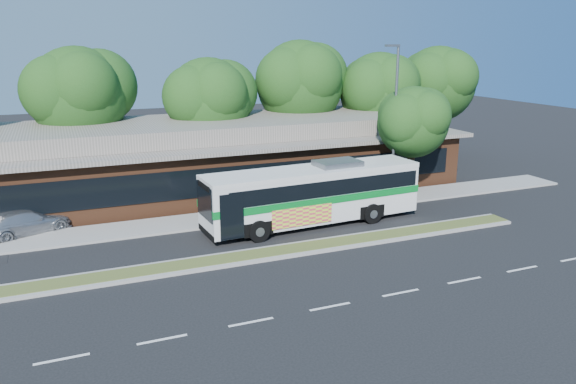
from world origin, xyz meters
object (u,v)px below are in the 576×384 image
object	(u,v)px
sedan	(26,222)
sidewalk_tree	(416,120)
transit_bus	(314,191)
lamp_post	(394,119)

from	to	relation	value
sedan	sidewalk_tree	xyz separation A→B (m)	(21.61, -1.50, 4.09)
transit_bus	sedan	distance (m)	14.38
lamp_post	sidewalk_tree	world-z (taller)	lamp_post
lamp_post	sidewalk_tree	distance (m)	1.77
lamp_post	sidewalk_tree	bearing A→B (deg)	9.82
sedan	sidewalk_tree	distance (m)	22.05
lamp_post	sedan	size ratio (longest dim) A/B	2.10
lamp_post	transit_bus	world-z (taller)	lamp_post
lamp_post	sedan	bearing A→B (deg)	174.82
lamp_post	transit_bus	distance (m)	7.19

